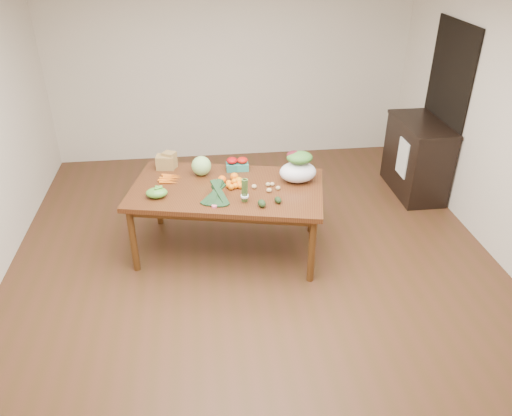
{
  "coord_description": "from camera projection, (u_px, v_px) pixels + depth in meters",
  "views": [
    {
      "loc": [
        -0.49,
        -3.91,
        3.08
      ],
      "look_at": [
        -0.01,
        0.0,
        0.79
      ],
      "focal_mm": 35.0,
      "sensor_mm": 36.0,
      "label": 1
    }
  ],
  "objects": [
    {
      "name": "potato_c",
      "position": [
        272.0,
        184.0,
        5.0
      ],
      "size": [
        0.05,
        0.04,
        0.04
      ],
      "primitive_type": "ellipsoid",
      "color": "tan",
      "rests_on": "dining_table"
    },
    {
      "name": "salad_bag",
      "position": [
        298.0,
        168.0,
        5.03
      ],
      "size": [
        0.43,
        0.36,
        0.29
      ],
      "primitive_type": null,
      "rotation": [
        0.0,
        0.0,
        -0.22
      ],
      "color": "white",
      "rests_on": "dining_table"
    },
    {
      "name": "room_walls",
      "position": [
        258.0,
        151.0,
        4.27
      ],
      "size": [
        5.02,
        6.02,
        2.7
      ],
      "color": "beige",
      "rests_on": "floor"
    },
    {
      "name": "mandarin_cluster",
      "position": [
        234.0,
        183.0,
        4.97
      ],
      "size": [
        0.22,
        0.22,
        0.1
      ],
      "primitive_type": null,
      "rotation": [
        0.0,
        0.0,
        -0.22
      ],
      "color": "orange",
      "rests_on": "dining_table"
    },
    {
      "name": "avocado_b",
      "position": [
        278.0,
        200.0,
        4.7
      ],
      "size": [
        0.09,
        0.11,
        0.06
      ],
      "primitive_type": "ellipsoid",
      "rotation": [
        0.0,
        0.0,
        0.3
      ],
      "color": "black",
      "rests_on": "dining_table"
    },
    {
      "name": "potato_d",
      "position": [
        268.0,
        184.0,
        5.0
      ],
      "size": [
        0.05,
        0.04,
        0.04
      ],
      "primitive_type": "ellipsoid",
      "color": "tan",
      "rests_on": "dining_table"
    },
    {
      "name": "orange_a",
      "position": [
        222.0,
        180.0,
        5.04
      ],
      "size": [
        0.09,
        0.09,
        0.09
      ],
      "primitive_type": "sphere",
      "color": "orange",
      "rests_on": "dining_table"
    },
    {
      "name": "snap_pea_bag",
      "position": [
        157.0,
        193.0,
        4.79
      ],
      "size": [
        0.21,
        0.16,
        0.09
      ],
      "primitive_type": "ellipsoid",
      "color": "#599633",
      "rests_on": "dining_table"
    },
    {
      "name": "potato_e",
      "position": [
        278.0,
        188.0,
        4.93
      ],
      "size": [
        0.05,
        0.04,
        0.04
      ],
      "primitive_type": "ellipsoid",
      "color": "#CCBC76",
      "rests_on": "dining_table"
    },
    {
      "name": "paper_bag",
      "position": [
        165.0,
        161.0,
        5.32
      ],
      "size": [
        0.29,
        0.26,
        0.18
      ],
      "primitive_type": null,
      "rotation": [
        0.0,
        0.0,
        -0.22
      ],
      "color": "#A18248",
      "rests_on": "dining_table"
    },
    {
      "name": "potato_a",
      "position": [
        254.0,
        187.0,
        4.95
      ],
      "size": [
        0.05,
        0.05,
        0.04
      ],
      "primitive_type": "ellipsoid",
      "color": "tan",
      "rests_on": "dining_table"
    },
    {
      "name": "potato_b",
      "position": [
        269.0,
        190.0,
        4.89
      ],
      "size": [
        0.05,
        0.05,
        0.04
      ],
      "primitive_type": "ellipsoid",
      "color": "tan",
      "rests_on": "dining_table"
    },
    {
      "name": "strawberry_basket_b",
      "position": [
        242.0,
        165.0,
        5.31
      ],
      "size": [
        0.15,
        0.15,
        0.11
      ],
      "primitive_type": null,
      "rotation": [
        0.0,
        0.0,
        -0.22
      ],
      "color": "red",
      "rests_on": "dining_table"
    },
    {
      "name": "cabbage",
      "position": [
        201.0,
        166.0,
        5.18
      ],
      "size": [
        0.2,
        0.2,
        0.2
      ],
      "primitive_type": "sphere",
      "color": "#A1D87C",
      "rests_on": "dining_table"
    },
    {
      "name": "doorway_dark",
      "position": [
        444.0,
        111.0,
        6.05
      ],
      "size": [
        0.02,
        1.0,
        2.1
      ],
      "primitive_type": "cube",
      "color": "black",
      "rests_on": "floor"
    },
    {
      "name": "dining_table",
      "position": [
        228.0,
        219.0,
        5.18
      ],
      "size": [
        2.09,
        1.45,
        0.75
      ],
      "primitive_type": "cube",
      "rotation": [
        0.0,
        0.0,
        -0.22
      ],
      "color": "#512D12",
      "rests_on": "floor"
    },
    {
      "name": "cabinet",
      "position": [
        417.0,
        158.0,
        6.28
      ],
      "size": [
        0.52,
        1.02,
        0.94
      ],
      "primitive_type": "cube",
      "color": "black",
      "rests_on": "floor"
    },
    {
      "name": "asparagus_bundle",
      "position": [
        245.0,
        190.0,
        4.67
      ],
      "size": [
        0.1,
        0.13,
        0.26
      ],
      "primitive_type": null,
      "rotation": [
        0.15,
        0.0,
        -0.22
      ],
      "color": "#5C803B",
      "rests_on": "dining_table"
    },
    {
      "name": "floor",
      "position": [
        257.0,
        277.0,
        4.95
      ],
      "size": [
        6.0,
        6.0,
        0.0
      ],
      "primitive_type": "plane",
      "color": "#4F2D1B",
      "rests_on": "ground"
    },
    {
      "name": "orange_c",
      "position": [
        239.0,
        181.0,
        5.01
      ],
      "size": [
        0.08,
        0.08,
        0.08
      ],
      "primitive_type": "sphere",
      "color": "orange",
      "rests_on": "dining_table"
    },
    {
      "name": "avocado_a",
      "position": [
        262.0,
        203.0,
        4.64
      ],
      "size": [
        0.1,
        0.12,
        0.07
      ],
      "primitive_type": "ellipsoid",
      "rotation": [
        0.0,
        0.0,
        0.3
      ],
      "color": "black",
      "rests_on": "dining_table"
    },
    {
      "name": "kale_bunch",
      "position": [
        216.0,
        195.0,
        4.69
      ],
      "size": [
        0.4,
        0.46,
        0.16
      ],
      "primitive_type": null,
      "rotation": [
        0.0,
        0.0,
        -0.22
      ],
      "color": "black",
      "rests_on": "dining_table"
    },
    {
      "name": "carrots",
      "position": [
        170.0,
        179.0,
        5.12
      ],
      "size": [
        0.26,
        0.26,
        0.03
      ],
      "primitive_type": null,
      "rotation": [
        0.0,
        0.0,
        -0.22
      ],
      "color": "orange",
      "rests_on": "dining_table"
    },
    {
      "name": "orange_b",
      "position": [
        234.0,
        177.0,
        5.1
      ],
      "size": [
        0.08,
        0.08,
        0.08
      ],
      "primitive_type": "sphere",
      "color": "orange",
      "rests_on": "dining_table"
    },
    {
      "name": "strawberry_basket_a",
      "position": [
        232.0,
        165.0,
        5.3
      ],
      "size": [
        0.15,
        0.15,
        0.11
      ],
      "primitive_type": null,
      "rotation": [
        0.0,
        0.0,
        -0.22
      ],
      "color": "#AF0B0E",
      "rests_on": "dining_table"
    },
    {
      "name": "dish_towel",
      "position": [
        402.0,
        158.0,
        6.08
      ],
      "size": [
        0.02,
        0.28,
        0.45
      ],
      "primitive_type": "cube",
      "color": "white",
      "rests_on": "cabinet"
    }
  ]
}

